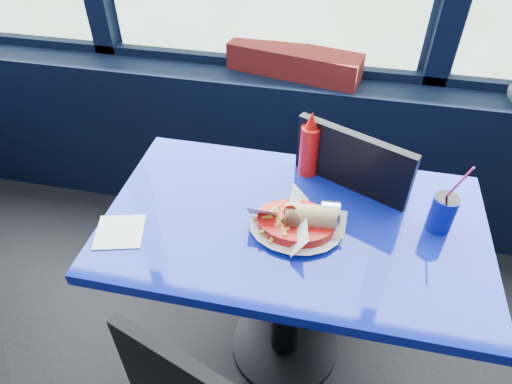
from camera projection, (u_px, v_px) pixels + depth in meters
name	position (u px, v px, depth m)	size (l,w,h in m)	color
window_sill	(258.00, 144.00, 2.36)	(5.00, 0.26, 0.80)	black
near_table	(291.00, 259.00, 1.56)	(1.20, 0.70, 0.75)	black
chair_near_back	(330.00, 204.00, 1.80)	(0.57, 0.57, 0.96)	black
planter_box	(294.00, 61.00, 2.05)	(0.60, 0.15, 0.12)	maroon
food_basket	(298.00, 222.00, 1.39)	(0.31, 0.31, 0.09)	red
ketchup_bottle	(309.00, 147.00, 1.56)	(0.07, 0.07, 0.25)	red
soda_cup	(443.00, 212.00, 1.38)	(0.08, 0.08, 0.26)	#0D1597
napkin	(120.00, 232.00, 1.41)	(0.14, 0.14, 0.00)	white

